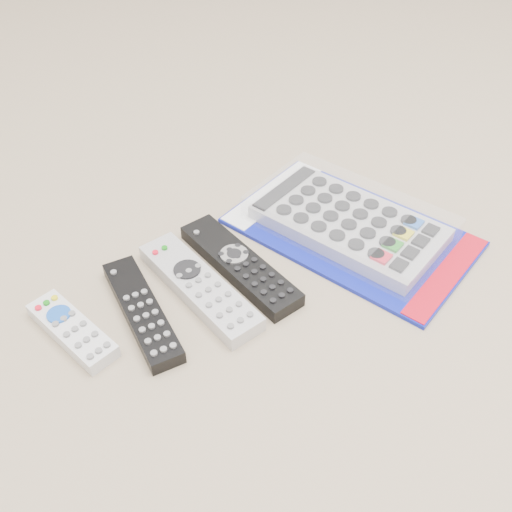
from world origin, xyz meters
TOP-DOWN VIEW (x-y plane):
  - remote_small_grey at (-0.22, 0.07)m, footprint 0.06×0.15m
  - remote_slim_black at (-0.13, 0.04)m, footprint 0.09×0.21m
  - remote_silver_dvd at (-0.05, 0.03)m, footprint 0.06×0.23m
  - remote_large_black at (0.02, 0.03)m, footprint 0.06×0.23m
  - jumbo_remote_packaged at (0.21, -0.01)m, footprint 0.29×0.41m

SIDE VIEW (x-z plane):
  - remote_small_grey at x=-0.22m, z-range 0.00..0.02m
  - remote_slim_black at x=-0.13m, z-range 0.00..0.02m
  - remote_large_black at x=0.02m, z-range 0.00..0.02m
  - remote_silver_dvd at x=-0.05m, z-range 0.00..0.03m
  - jumbo_remote_packaged at x=0.21m, z-range 0.00..0.05m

